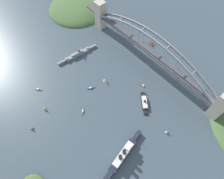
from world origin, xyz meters
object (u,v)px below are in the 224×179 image
at_px(harbor_ferry_steamer, 144,103).
at_px(seaplane_taxiing_near_bridge, 151,43).
at_px(naval_cruiser, 78,54).
at_px(small_boat_6, 44,108).
at_px(small_boat_7, 143,86).
at_px(small_boat_8, 167,132).
at_px(small_boat_0, 31,128).
at_px(ocean_liner, 123,155).
at_px(small_boat_3, 91,88).
at_px(small_boat_5, 38,89).
at_px(harbor_arch_bridge, 151,53).
at_px(small_boat_2, 83,111).
at_px(small_boat_4, 105,80).

height_order(harbor_ferry_steamer, seaplane_taxiing_near_bridge, harbor_ferry_steamer).
xyz_separation_m(naval_cruiser, small_boat_6, (-48.11, 93.61, 0.83)).
xyz_separation_m(small_boat_7, small_boat_8, (-71.21, 29.72, 2.58)).
bearing_deg(small_boat_0, harbor_ferry_steamer, -118.02).
bearing_deg(small_boat_6, naval_cruiser, -62.80).
xyz_separation_m(ocean_liner, small_boat_6, (119.97, 37.04, -2.28)).
bearing_deg(small_boat_3, harbor_ferry_steamer, -149.72).
bearing_deg(harbor_ferry_steamer, small_boat_0, 61.98).
relative_size(small_boat_0, small_boat_7, 0.70).
height_order(ocean_liner, small_boat_5, ocean_liner).
bearing_deg(seaplane_taxiing_near_bridge, harbor_arch_bridge, 126.70).
distance_m(small_boat_3, small_boat_5, 77.77).
relative_size(harbor_ferry_steamer, small_boat_0, 3.82).
bearing_deg(ocean_liner, harbor_arch_bridge, -59.25).
distance_m(seaplane_taxiing_near_bridge, small_boat_0, 231.21).
relative_size(ocean_liner, harbor_ferry_steamer, 2.46).
bearing_deg(small_boat_8, naval_cruiser, 2.28).
xyz_separation_m(harbor_arch_bridge, small_boat_7, (-22.60, 36.56, -26.83)).
bearing_deg(small_boat_6, small_boat_5, -16.44).
xyz_separation_m(seaplane_taxiing_near_bridge, small_boat_6, (16.25, 202.47, 1.76)).
relative_size(harbor_arch_bridge, harbor_ferry_steamer, 9.72).
relative_size(harbor_arch_bridge, small_boat_8, 41.57).
bearing_deg(naval_cruiser, small_boat_7, -161.87).
xyz_separation_m(harbor_arch_bridge, seaplane_taxiing_near_bridge, (26.27, -35.25, -25.40)).
height_order(ocean_liner, seaplane_taxiing_near_bridge, ocean_liner).
distance_m(naval_cruiser, small_boat_7, 119.17).
bearing_deg(naval_cruiser, small_boat_0, 116.44).
bearing_deg(small_boat_8, small_boat_2, 32.97).
xyz_separation_m(small_boat_3, small_boat_7, (-48.95, -61.25, -0.16)).
bearing_deg(small_boat_4, small_boat_5, 56.25).
height_order(ocean_liner, small_boat_2, ocean_liner).
distance_m(ocean_liner, small_boat_5, 156.47).
height_order(small_boat_3, small_boat_5, small_boat_3).
relative_size(naval_cruiser, small_boat_8, 9.88).
bearing_deg(seaplane_taxiing_near_bridge, ocean_liner, 122.08).
bearing_deg(ocean_liner, small_boat_3, -17.33).
relative_size(small_boat_0, small_boat_4, 0.81).
relative_size(harbor_arch_bridge, small_boat_0, 37.13).
distance_m(harbor_ferry_steamer, small_boat_3, 81.92).
xyz_separation_m(ocean_liner, small_boat_7, (54.85, -93.64, -5.47)).
distance_m(harbor_arch_bridge, harbor_ferry_steamer, 76.06).
bearing_deg(small_boat_8, small_boat_7, -22.65).
xyz_separation_m(harbor_arch_bridge, small_boat_2, (3.85, 129.63, -26.91)).
distance_m(small_boat_4, small_boat_7, 57.62).
bearing_deg(harbor_arch_bridge, small_boat_3, 74.92).
xyz_separation_m(small_boat_2, small_boat_8, (-97.67, -63.35, 2.67)).
xyz_separation_m(small_boat_5, small_boat_8, (-170.39, -90.91, 2.55)).
bearing_deg(harbor_ferry_steamer, ocean_liner, 114.17).
height_order(harbor_arch_bridge, harbor_ferry_steamer, harbor_arch_bridge).
height_order(small_boat_0, small_boat_3, small_boat_0).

